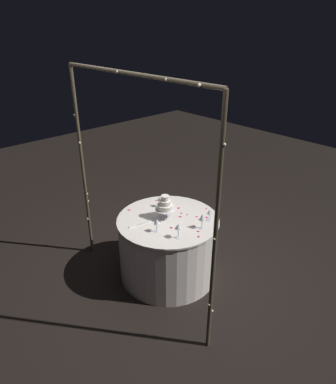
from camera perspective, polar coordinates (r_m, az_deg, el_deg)
ground_plane at (r=4.19m, az=-0.00°, el=-13.32°), size 12.00×12.00×0.00m
decorative_arch at (r=3.18m, az=-5.61°, el=4.41°), size 2.05×0.06×2.32m
main_table at (r=3.96m, az=-0.00°, el=-9.15°), size 1.13×1.13×0.75m
tiered_cake at (r=3.71m, az=-0.46°, el=-2.24°), size 0.22×0.22×0.27m
wine_glass_0 at (r=3.38m, az=1.73°, el=-5.84°), size 0.07×0.07×0.16m
wine_glass_1 at (r=3.55m, az=5.74°, el=-4.23°), size 0.07×0.07×0.17m
wine_glass_2 at (r=3.49m, az=-1.86°, el=-5.04°), size 0.07×0.07×0.15m
wine_glass_3 at (r=3.96m, az=-1.34°, el=-1.18°), size 0.06×0.06×0.13m
wine_glass_4 at (r=3.71m, az=6.95°, el=-3.40°), size 0.06×0.06×0.13m
cake_knife at (r=3.67m, az=-4.73°, el=-5.35°), size 0.08×0.29×0.01m
rose_petal_0 at (r=3.65m, az=4.31°, el=-5.62°), size 0.03×0.03×0.00m
rose_petal_1 at (r=3.81m, az=6.46°, el=-4.22°), size 0.04×0.03×0.00m
rose_petal_2 at (r=3.60m, az=0.53°, el=-5.94°), size 0.04×0.03×0.00m
rose_petal_3 at (r=4.02m, az=0.55°, el=-2.26°), size 0.02×0.03×0.00m
rose_petal_4 at (r=3.80m, az=2.03°, el=-4.13°), size 0.04×0.04×0.00m
rose_petal_5 at (r=3.95m, az=-6.51°, el=-2.99°), size 0.05×0.05×0.00m
rose_petal_6 at (r=3.97m, az=1.78°, el=-2.68°), size 0.04×0.05×0.00m
rose_petal_7 at (r=4.14m, az=-2.00°, el=-1.40°), size 0.03×0.02×0.00m
rose_petal_8 at (r=3.98m, az=6.37°, el=-2.77°), size 0.03×0.03×0.00m
rose_petal_9 at (r=3.47m, az=5.10°, el=-7.42°), size 0.03×0.04×0.00m
rose_petal_10 at (r=3.87m, az=2.22°, el=-3.56°), size 0.03×0.02×0.00m
rose_petal_11 at (r=3.56m, az=5.03°, el=-6.54°), size 0.04×0.04×0.00m
rose_petal_12 at (r=3.81m, az=4.80°, el=-4.12°), size 0.03×0.04×0.00m
rose_petal_13 at (r=3.84m, az=3.23°, el=-3.76°), size 0.03×0.03×0.00m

